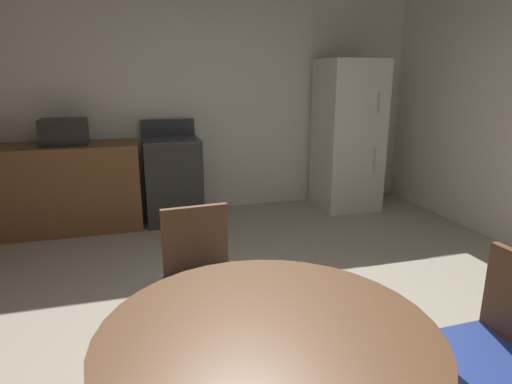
# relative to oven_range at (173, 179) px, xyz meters

# --- Properties ---
(ground_plane) EXTENTS (14.00, 14.00, 0.00)m
(ground_plane) POSITION_rel_oven_range_xyz_m (0.29, -2.72, -0.47)
(ground_plane) COLOR #A89E89
(wall_back) EXTENTS (5.73, 0.12, 2.70)m
(wall_back) POSITION_rel_oven_range_xyz_m (0.29, 0.40, 0.88)
(wall_back) COLOR silver
(wall_back) RESTS_ON ground
(kitchen_counter) EXTENTS (1.93, 0.60, 0.90)m
(kitchen_counter) POSITION_rel_oven_range_xyz_m (-1.32, -0.00, -0.02)
(kitchen_counter) COLOR brown
(kitchen_counter) RESTS_ON ground
(oven_range) EXTENTS (0.60, 0.60, 1.10)m
(oven_range) POSITION_rel_oven_range_xyz_m (0.00, 0.00, 0.00)
(oven_range) COLOR #2D2B28
(oven_range) RESTS_ON ground
(refrigerator) EXTENTS (0.68, 0.68, 1.76)m
(refrigerator) POSITION_rel_oven_range_xyz_m (2.09, -0.05, 0.41)
(refrigerator) COLOR silver
(refrigerator) RESTS_ON ground
(microwave) EXTENTS (0.44, 0.32, 0.26)m
(microwave) POSITION_rel_oven_range_xyz_m (-1.05, -0.00, 0.56)
(microwave) COLOR black
(microwave) RESTS_ON kitchen_counter
(dining_table) EXTENTS (1.15, 1.15, 0.76)m
(dining_table) POSITION_rel_oven_range_xyz_m (-0.00, -3.52, 0.13)
(dining_table) COLOR brown
(dining_table) RESTS_ON ground
(chair_north) EXTENTS (0.43, 0.43, 0.87)m
(chair_north) POSITION_rel_oven_range_xyz_m (-0.08, -2.51, 0.03)
(chair_north) COLOR brown
(chair_north) RESTS_ON ground
(chair_east) EXTENTS (0.41, 0.41, 0.87)m
(chair_east) POSITION_rel_oven_range_xyz_m (1.01, -3.49, 0.03)
(chair_east) COLOR brown
(chair_east) RESTS_ON ground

